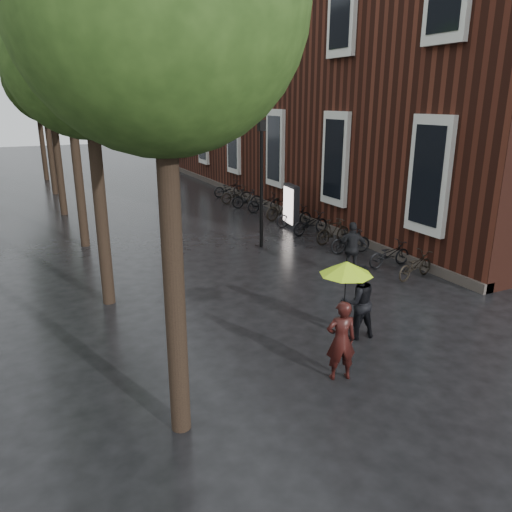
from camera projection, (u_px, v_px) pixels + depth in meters
ground at (409, 398)px, 9.09m from camera, size 120.00×120.00×0.00m
brick_building at (322, 86)px, 28.37m from camera, size 10.20×33.20×12.00m
street_trees at (56, 69)px, 19.21m from camera, size 4.33×34.03×8.91m
person_burgundy at (341, 340)px, 9.53m from camera, size 0.67×0.54×1.62m
person_black at (358, 302)px, 11.22m from camera, size 0.90×0.74×1.72m
lime_umbrella at (346, 268)px, 10.08m from camera, size 1.10×1.10×1.62m
pedestrian_walking at (352, 249)px, 15.29m from camera, size 1.06×0.79×1.68m
parked_bicycles at (288, 213)px, 21.82m from camera, size 2.13×15.68×1.04m
ad_lightbox at (291, 206)px, 21.05m from camera, size 0.28×1.21×1.83m
lamp_post at (261, 172)px, 17.69m from camera, size 0.23×0.23×4.55m
cycle_sign at (78, 172)px, 22.93m from camera, size 0.16×0.56×3.07m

